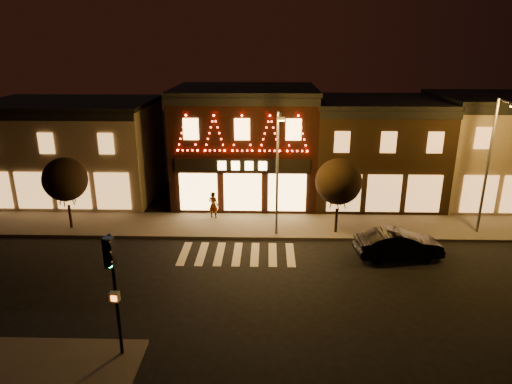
{
  "coord_description": "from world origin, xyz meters",
  "views": [
    {
      "loc": [
        1.68,
        -19.08,
        11.4
      ],
      "look_at": [
        1.06,
        4.0,
        3.71
      ],
      "focal_mm": 31.77,
      "sensor_mm": 36.0,
      "label": 1
    }
  ],
  "objects_px": {
    "dark_sedan": "(398,244)",
    "pedestrian": "(213,205)",
    "streetlamp_mid": "(278,166)",
    "traffic_signal_near": "(112,273)"
  },
  "relations": [
    {
      "from": "streetlamp_mid",
      "to": "dark_sedan",
      "type": "xyz_separation_m",
      "value": [
        6.67,
        -2.47,
        -3.77
      ]
    },
    {
      "from": "traffic_signal_near",
      "to": "streetlamp_mid",
      "type": "relative_size",
      "value": 0.66
    },
    {
      "from": "traffic_signal_near",
      "to": "pedestrian",
      "type": "bearing_deg",
      "value": 89.39
    },
    {
      "from": "streetlamp_mid",
      "to": "traffic_signal_near",
      "type": "bearing_deg",
      "value": -112.84
    },
    {
      "from": "dark_sedan",
      "to": "pedestrian",
      "type": "height_order",
      "value": "pedestrian"
    },
    {
      "from": "traffic_signal_near",
      "to": "streetlamp_mid",
      "type": "bearing_deg",
      "value": 68.81
    },
    {
      "from": "traffic_signal_near",
      "to": "streetlamp_mid",
      "type": "height_order",
      "value": "streetlamp_mid"
    },
    {
      "from": "streetlamp_mid",
      "to": "pedestrian",
      "type": "relative_size",
      "value": 4.16
    },
    {
      "from": "dark_sedan",
      "to": "pedestrian",
      "type": "distance_m",
      "value": 12.08
    },
    {
      "from": "streetlamp_mid",
      "to": "dark_sedan",
      "type": "height_order",
      "value": "streetlamp_mid"
    }
  ]
}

